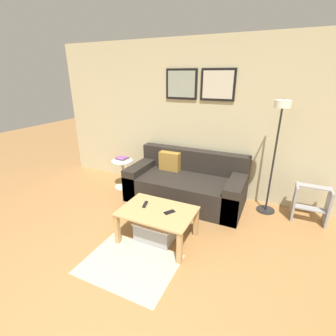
# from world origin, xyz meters

# --- Properties ---
(ground_plane) EXTENTS (16.00, 16.00, 0.00)m
(ground_plane) POSITION_xyz_m (0.00, 0.00, 0.00)
(ground_plane) COLOR #A87542
(wall_back) EXTENTS (5.60, 0.09, 2.55)m
(wall_back) POSITION_xyz_m (-0.00, 2.98, 1.29)
(wall_back) COLOR #C6BC93
(wall_back) RESTS_ON ground_plane
(area_rug) EXTENTS (1.03, 0.79, 0.01)m
(area_rug) POSITION_xyz_m (-0.05, 0.79, 0.00)
(area_rug) COLOR #C1B299
(area_rug) RESTS_ON ground_plane
(couch) EXTENTS (1.88, 0.92, 0.79)m
(couch) POSITION_xyz_m (-0.03, 2.49, 0.28)
(couch) COLOR #28231E
(couch) RESTS_ON ground_plane
(coffee_table) EXTENTS (0.92, 0.63, 0.42)m
(coffee_table) POSITION_xyz_m (0.03, 1.34, 0.35)
(coffee_table) COLOR tan
(coffee_table) RESTS_ON ground_plane
(storage_bin) EXTENTS (0.50, 0.39, 0.26)m
(storage_bin) POSITION_xyz_m (0.01, 1.35, 0.13)
(storage_bin) COLOR #9EA3A8
(storage_bin) RESTS_ON ground_plane
(floor_lamp) EXTENTS (0.27, 0.52, 1.70)m
(floor_lamp) POSITION_xyz_m (1.24, 2.52, 1.12)
(floor_lamp) COLOR black
(floor_lamp) RESTS_ON ground_plane
(side_table) EXTENTS (0.39, 0.39, 0.53)m
(side_table) POSITION_xyz_m (-1.27, 2.45, 0.32)
(side_table) COLOR white
(side_table) RESTS_ON ground_plane
(book_stack) EXTENTS (0.24, 0.20, 0.06)m
(book_stack) POSITION_xyz_m (-1.28, 2.47, 0.55)
(book_stack) COLOR silver
(book_stack) RESTS_ON side_table
(remote_control) EXTENTS (0.08, 0.16, 0.02)m
(remote_control) POSITION_xyz_m (-0.17, 1.39, 0.43)
(remote_control) COLOR black
(remote_control) RESTS_ON coffee_table
(cell_phone) EXTENTS (0.13, 0.15, 0.01)m
(cell_phone) POSITION_xyz_m (0.19, 1.36, 0.42)
(cell_phone) COLOR black
(cell_phone) RESTS_ON coffee_table
(step_stool) EXTENTS (0.45, 0.28, 0.53)m
(step_stool) POSITION_xyz_m (1.81, 2.64, 0.28)
(step_stool) COLOR #99999E
(step_stool) RESTS_ON ground_plane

